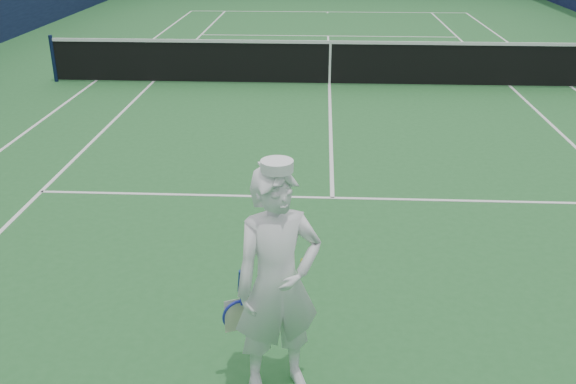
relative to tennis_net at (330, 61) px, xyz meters
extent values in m
plane|color=#25632D|center=(0.00, 0.00, -0.55)|extent=(80.00, 80.00, 0.00)
cube|color=white|center=(0.00, 11.88, -0.55)|extent=(11.03, 0.06, 0.01)
cube|color=white|center=(-5.49, 0.00, -0.55)|extent=(0.06, 23.83, 0.01)
cube|color=white|center=(5.49, 0.00, -0.55)|extent=(0.06, 23.83, 0.01)
cube|color=white|center=(-4.12, 0.00, -0.55)|extent=(0.06, 23.77, 0.01)
cube|color=white|center=(4.12, 0.00, -0.55)|extent=(0.06, 23.77, 0.01)
cube|color=white|center=(0.00, 6.40, -0.55)|extent=(8.23, 0.06, 0.01)
cube|color=white|center=(0.00, -6.40, -0.55)|extent=(8.23, 0.06, 0.01)
cube|color=white|center=(0.00, 0.00, -0.55)|extent=(0.06, 12.80, 0.01)
cube|color=white|center=(0.00, 11.73, -0.55)|extent=(0.06, 0.30, 0.01)
cylinder|color=#141E4C|center=(-6.40, 0.00, -0.02)|extent=(0.09, 0.09, 1.07)
cube|color=black|center=(0.00, 0.00, -0.05)|extent=(12.79, 0.02, 0.92)
cube|color=white|center=(0.00, 0.00, 0.42)|extent=(12.79, 0.04, 0.07)
cube|color=white|center=(0.00, 0.00, -0.08)|extent=(0.05, 0.03, 0.94)
imported|color=white|center=(-0.49, -10.24, 0.41)|extent=(0.83, 0.70, 1.94)
cylinder|color=white|center=(-0.49, -10.24, 1.40)|extent=(0.24, 0.24, 0.08)
cube|color=white|center=(-0.54, -10.12, 1.37)|extent=(0.20, 0.16, 0.02)
cylinder|color=navy|center=(-0.78, -10.27, 0.45)|extent=(0.07, 0.10, 0.22)
cube|color=#2028B1|center=(-0.78, -10.22, 0.27)|extent=(0.03, 0.03, 0.14)
torus|color=#2028B1|center=(-0.83, -10.16, 0.07)|extent=(0.31, 0.20, 0.29)
cube|color=beige|center=(-0.83, -10.16, 0.07)|extent=(0.20, 0.09, 0.30)
sphere|color=yellow|center=(-0.29, -10.05, 0.51)|extent=(0.07, 0.07, 0.07)
sphere|color=yellow|center=(-0.26, -10.01, 0.54)|extent=(0.07, 0.07, 0.07)
camera|label=1|loc=(-0.19, -14.51, 3.06)|focal=40.00mm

